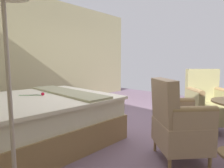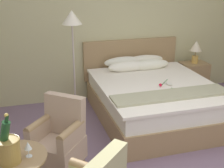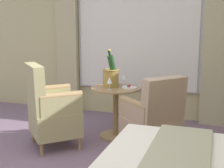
% 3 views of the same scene
% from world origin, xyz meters
% --- Properties ---
extents(ground_plane, '(7.07, 7.07, 0.00)m').
position_xyz_m(ground_plane, '(0.00, 0.00, 0.00)').
color(ground_plane, slate).
extents(wall_far_side, '(0.12, 5.69, 2.91)m').
position_xyz_m(wall_far_side, '(2.81, 0.00, 1.45)').
color(wall_far_side, '#C1B888').
rests_on(wall_far_side, ground).
extents(bed, '(1.83, 2.28, 1.10)m').
position_xyz_m(bed, '(0.46, 1.69, 0.35)').
color(bed, '#9D7C52').
rests_on(bed, ground).
extents(floor_lamp_brass, '(0.31, 0.31, 1.74)m').
position_xyz_m(floor_lamp_brass, '(-0.74, 2.13, 1.44)').
color(floor_lamp_brass, '#C1B1A8').
rests_on(floor_lamp_brass, ground).
extents(armchair_by_window, '(0.74, 0.74, 0.94)m').
position_xyz_m(armchair_by_window, '(-1.21, 0.59, 0.44)').
color(armchair_by_window, '#9D7C52').
rests_on(armchair_by_window, ground).
extents(armchair_facing_bed, '(0.77, 0.77, 1.02)m').
position_xyz_m(armchair_facing_bed, '(-1.13, -0.64, 0.46)').
color(armchair_facing_bed, '#9D7C52').
rests_on(armchair_facing_bed, ground).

